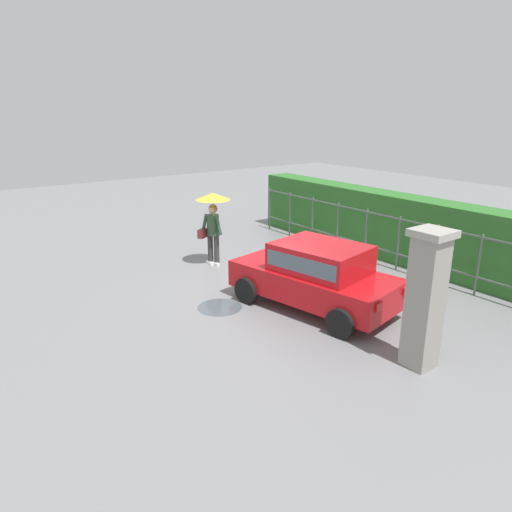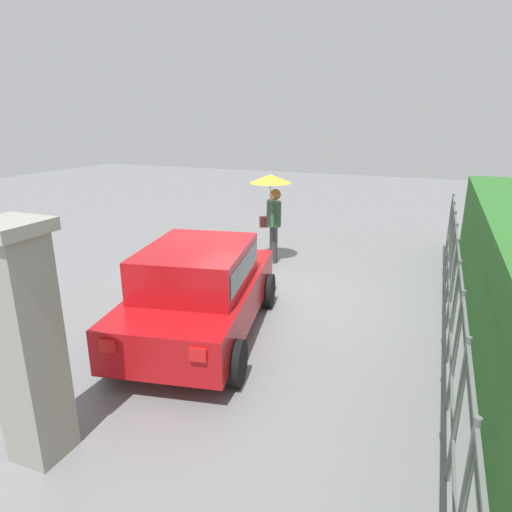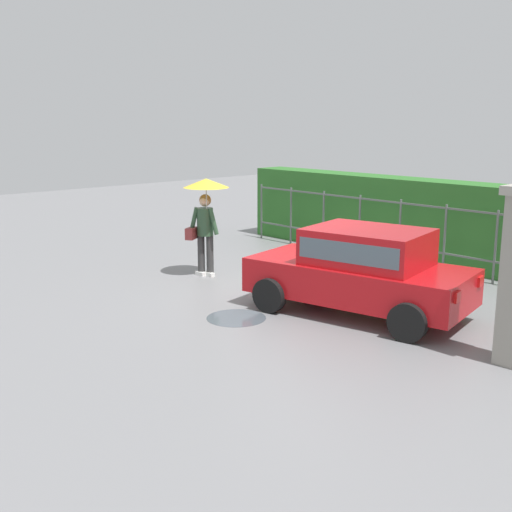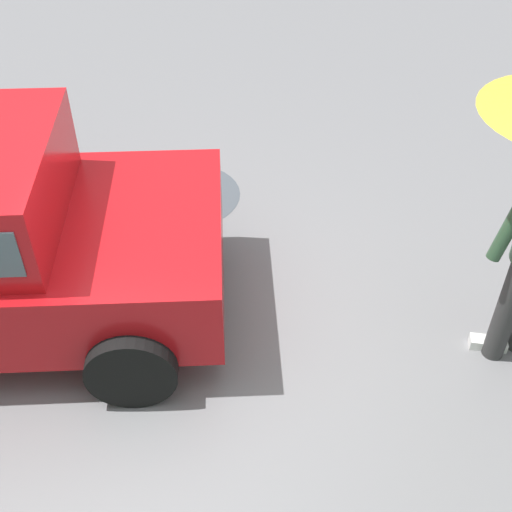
{
  "view_description": "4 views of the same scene",
  "coord_description": "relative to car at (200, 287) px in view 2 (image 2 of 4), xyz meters",
  "views": [
    {
      "loc": [
        8.43,
        -6.9,
        4.24
      ],
      "look_at": [
        -0.27,
        -0.56,
        0.83
      ],
      "focal_mm": 32.75,
      "sensor_mm": 36.0,
      "label": 1
    },
    {
      "loc": [
        6.96,
        2.97,
        3.27
      ],
      "look_at": [
        -0.67,
        -0.15,
        0.69
      ],
      "focal_mm": 31.08,
      "sensor_mm": 36.0,
      "label": 2
    },
    {
      "loc": [
        7.82,
        -8.48,
        3.25
      ],
      "look_at": [
        -0.86,
        -0.47,
        0.68
      ],
      "focal_mm": 44.16,
      "sensor_mm": 36.0,
      "label": 3
    },
    {
      "loc": [
        -1.19,
        2.97,
        3.72
      ],
      "look_at": [
        -0.69,
        -0.31,
        0.76
      ],
      "focal_mm": 47.28,
      "sensor_mm": 36.0,
      "label": 4
    }
  ],
  "objects": [
    {
      "name": "pedestrian",
      "position": [
        -3.88,
        -0.28,
        0.69
      ],
      "size": [
        0.94,
        0.94,
        2.06
      ],
      "rotation": [
        0.0,
        0.0,
        -1.05
      ],
      "color": "#333333",
      "rests_on": "ground"
    },
    {
      "name": "ground_plane",
      "position": [
        -1.47,
        0.19,
        -0.8
      ],
      "size": [
        40.0,
        40.0,
        0.0
      ],
      "primitive_type": "plane",
      "color": "slate"
    },
    {
      "name": "gate_pillar",
      "position": [
        2.85,
        -0.24,
        0.44
      ],
      "size": [
        0.6,
        0.6,
        2.42
      ],
      "color": "gray",
      "rests_on": "ground"
    },
    {
      "name": "fence_section",
      "position": [
        -1.14,
        3.56,
        0.02
      ],
      "size": [
        10.29,
        0.05,
        1.5
      ],
      "color": "#59605B",
      "rests_on": "ground"
    },
    {
      "name": "puddle_near",
      "position": [
        -1.26,
        -1.71,
        -0.8
      ],
      "size": [
        1.0,
        1.0,
        0.0
      ],
      "primitive_type": "cylinder",
      "color": "#4C545B",
      "rests_on": "ground"
    },
    {
      "name": "car",
      "position": [
        0.0,
        0.0,
        0.0
      ],
      "size": [
        3.96,
        2.44,
        1.48
      ],
      "rotation": [
        0.0,
        0.0,
        3.34
      ],
      "color": "#B71116",
      "rests_on": "ground"
    }
  ]
}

